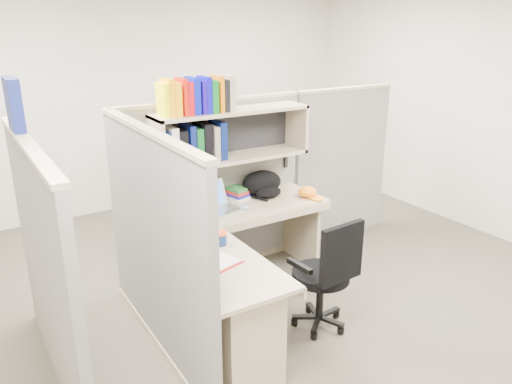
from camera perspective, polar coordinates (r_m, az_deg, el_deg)
ground at (r=4.23m, az=1.05°, el=-13.45°), size 6.00×6.00×0.00m
room_shell at (r=3.63m, az=1.21°, el=8.67°), size 6.00×6.00×6.00m
cubicle at (r=4.03m, az=-6.77°, el=-0.90°), size 3.79×1.84×1.95m
desk at (r=3.62m, az=-1.95°, el=-11.45°), size 1.74×1.75×0.73m
laptop at (r=4.21m, az=-4.23°, el=-0.72°), size 0.43×0.43×0.25m
backpack at (r=4.60m, az=1.02°, el=0.91°), size 0.39×0.30×0.23m
orange_cap at (r=4.62m, az=5.88°, el=0.02°), size 0.22×0.24×0.10m
snack_canister at (r=3.63m, az=-4.13°, el=-5.28°), size 0.10×0.10×0.10m
tissue_box at (r=3.18m, az=-6.74°, el=-8.12°), size 0.15×0.15×0.19m
mouse at (r=4.30m, az=-1.25°, el=-1.78°), size 0.11×0.09×0.04m
paper_cup at (r=4.50m, az=-4.10°, el=-0.43°), size 0.09×0.09×0.10m
book_stack at (r=4.56m, az=-2.20°, el=-0.09°), size 0.20×0.24×0.10m
loose_paper at (r=3.44m, az=-4.61°, el=-7.67°), size 0.28×0.33×0.00m
task_chair at (r=3.89m, az=7.77°, el=-11.17°), size 0.49×0.46×0.92m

